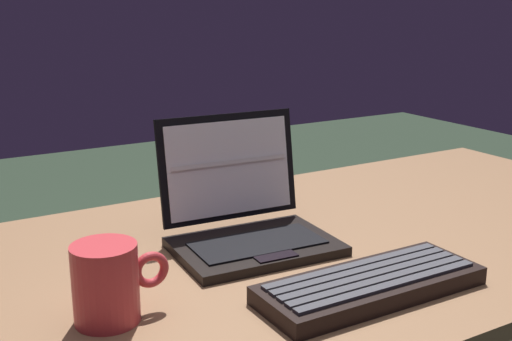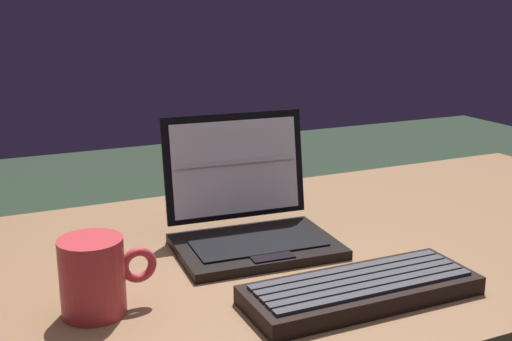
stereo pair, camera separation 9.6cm
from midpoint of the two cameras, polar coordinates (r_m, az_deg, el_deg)
desk at (r=1.09m, az=7.37°, el=-10.90°), size 1.49×0.70×0.74m
laptop_front at (r=1.03m, az=2.08°, el=-4.36°), size 0.26×0.22×0.20m
external_keyboard at (r=0.88m, az=12.41°, el=-10.24°), size 0.32×0.12×0.03m
coffee_mug at (r=0.82m, az=-10.81°, el=-9.19°), size 0.12×0.08×0.10m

